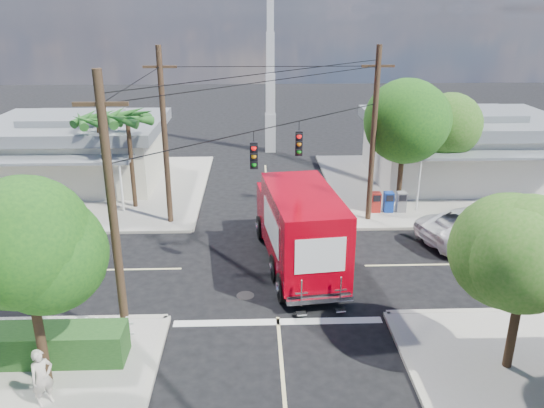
{
  "coord_description": "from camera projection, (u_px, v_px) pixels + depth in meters",
  "views": [
    {
      "loc": [
        -0.79,
        -20.68,
        10.58
      ],
      "look_at": [
        0.0,
        2.0,
        2.2
      ],
      "focal_mm": 35.0,
      "sensor_mm": 36.0,
      "label": 1
    }
  ],
  "objects": [
    {
      "name": "road_markings",
      "position": [
        275.0,
        284.0,
        21.69
      ],
      "size": [
        32.0,
        32.0,
        0.01
      ],
      "color": "beige",
      "rests_on": "ground"
    },
    {
      "name": "sidewalk_nw",
      "position": [
        92.0,
        189.0,
        32.89
      ],
      "size": [
        14.12,
        14.12,
        0.14
      ],
      "color": "#A19C92",
      "rests_on": "ground"
    },
    {
      "name": "tree_sw_front",
      "position": [
        25.0,
        255.0,
        14.27
      ],
      "size": [
        3.88,
        3.78,
        6.03
      ],
      "color": "#422D1C",
      "rests_on": "sidewalk_sw"
    },
    {
      "name": "sidewalk_ne",
      "position": [
        438.0,
        185.0,
        33.6
      ],
      "size": [
        14.12,
        14.12,
        0.14
      ],
      "color": "#A19C92",
      "rests_on": "ground"
    },
    {
      "name": "palm_nw_back",
      "position": [
        98.0,
        121.0,
        29.58
      ],
      "size": [
        3.01,
        3.08,
        5.19
      ],
      "color": "#422D1C",
      "rests_on": "sidewalk_nw"
    },
    {
      "name": "palm_nw_front",
      "position": [
        127.0,
        120.0,
        28.11
      ],
      "size": [
        3.01,
        3.08,
        5.59
      ],
      "color": "#422D1C",
      "rests_on": "sidewalk_nw"
    },
    {
      "name": "tree_se",
      "position": [
        528.0,
        253.0,
        15.11
      ],
      "size": [
        3.67,
        3.54,
        5.62
      ],
      "color": "#422D1C",
      "rests_on": "sidewalk_se"
    },
    {
      "name": "building_ne",
      "position": [
        462.0,
        146.0,
        33.9
      ],
      "size": [
        11.8,
        10.2,
        4.5
      ],
      "color": "silver",
      "rests_on": "sidewalk_ne"
    },
    {
      "name": "tree_ne_back",
      "position": [
        439.0,
        127.0,
        30.34
      ],
      "size": [
        3.77,
        3.66,
        5.82
      ],
      "color": "#422D1C",
      "rests_on": "sidewalk_ne"
    },
    {
      "name": "pedestrian",
      "position": [
        42.0,
        378.0,
        14.63
      ],
      "size": [
        0.75,
        0.74,
        1.74
      ],
      "primitive_type": "imported",
      "rotation": [
        0.0,
        0.0,
        0.77
      ],
      "color": "beige",
      "rests_on": "sidewalk_sw"
    },
    {
      "name": "picket_fence",
      "position": [
        42.0,
        331.0,
        17.33
      ],
      "size": [
        5.94,
        0.06,
        1.0
      ],
      "color": "silver",
      "rests_on": "sidewalk_sw"
    },
    {
      "name": "parked_car",
      "position": [
        481.0,
        226.0,
        25.22
      ],
      "size": [
        6.68,
        4.55,
        1.7
      ],
      "primitive_type": "imported",
      "rotation": [
        0.0,
        0.0,
        1.88
      ],
      "color": "silver",
      "rests_on": "ground"
    },
    {
      "name": "utility_poles",
      "position": [
        236.0,
        154.0,
        22.91
      ],
      "size": [
        12.0,
        10.68,
        9.0
      ],
      "color": "#473321",
      "rests_on": "ground"
    },
    {
      "name": "hedge_sw",
      "position": [
        26.0,
        345.0,
        16.57
      ],
      "size": [
        6.2,
        1.2,
        1.1
      ],
      "primitive_type": "cube",
      "color": "#1A4118",
      "rests_on": "sidewalk_sw"
    },
    {
      "name": "ground",
      "position": [
        274.0,
        267.0,
        23.07
      ],
      "size": [
        120.0,
        120.0,
        0.0
      ],
      "primitive_type": "plane",
      "color": "black",
      "rests_on": "ground"
    },
    {
      "name": "tree_ne_front",
      "position": [
        405.0,
        126.0,
        27.99
      ],
      "size": [
        4.21,
        4.14,
        6.66
      ],
      "color": "#422D1C",
      "rests_on": "sidewalk_ne"
    },
    {
      "name": "delivery_truck",
      "position": [
        299.0,
        227.0,
        22.6
      ],
      "size": [
        3.57,
        8.63,
        3.64
      ],
      "color": "black",
      "rests_on": "ground"
    },
    {
      "name": "building_nw",
      "position": [
        77.0,
        149.0,
        33.6
      ],
      "size": [
        10.8,
        10.2,
        4.3
      ],
      "color": "beige",
      "rests_on": "sidewalk_nw"
    },
    {
      "name": "vending_boxes",
      "position": [
        388.0,
        202.0,
        28.86
      ],
      "size": [
        1.9,
        0.5,
        1.1
      ],
      "color": "#A71F19",
      "rests_on": "sidewalk_ne"
    },
    {
      "name": "radio_tower",
      "position": [
        270.0,
        78.0,
        39.89
      ],
      "size": [
        0.8,
        0.8,
        17.0
      ],
      "color": "silver",
      "rests_on": "ground"
    }
  ]
}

